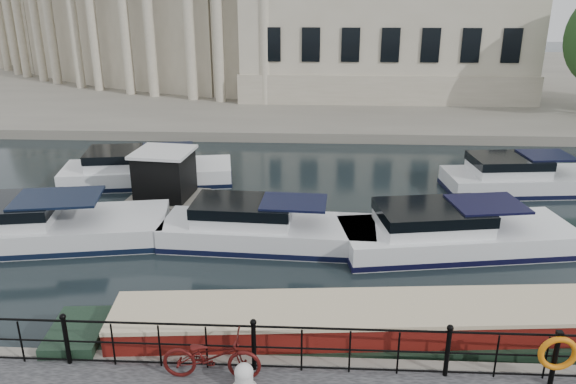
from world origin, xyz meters
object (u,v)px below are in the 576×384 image
(mooring_bollard, at_px, (244,377))
(harbour_hut, at_px, (165,178))
(life_ring_post, at_px, (558,354))
(narrowboat, at_px, (368,337))
(bicycle, at_px, (212,356))

(mooring_bollard, relative_size, harbour_hut, 0.18)
(life_ring_post, relative_size, narrowboat, 0.08)
(mooring_bollard, height_order, life_ring_post, life_ring_post)
(harbour_hut, bearing_deg, life_ring_post, -40.08)
(mooring_bollard, bearing_deg, life_ring_post, 3.23)
(narrowboat, bearing_deg, harbour_hut, 122.59)
(bicycle, xyz_separation_m, mooring_bollard, (0.70, -0.30, -0.26))
(narrowboat, relative_size, harbour_hut, 4.67)
(narrowboat, height_order, harbour_hut, harbour_hut)
(mooring_bollard, distance_m, narrowboat, 3.48)
(life_ring_post, bearing_deg, harbour_hut, 133.59)
(life_ring_post, distance_m, narrowboat, 4.09)
(life_ring_post, relative_size, harbour_hut, 0.39)
(life_ring_post, height_order, narrowboat, life_ring_post)
(bicycle, relative_size, narrowboat, 0.13)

